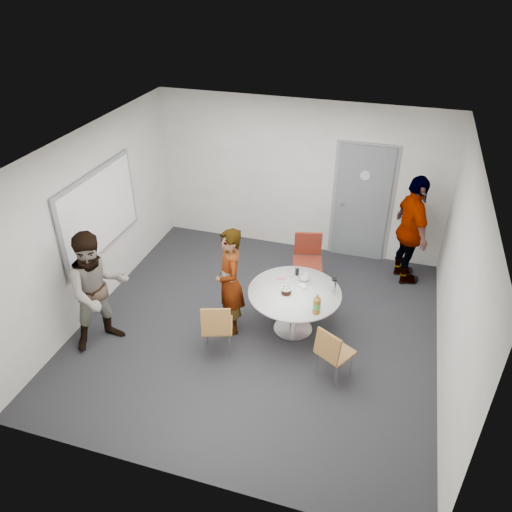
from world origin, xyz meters
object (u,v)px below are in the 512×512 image
(chair_far, at_px, (308,256))
(table, at_px, (296,297))
(whiteboard, at_px, (100,212))
(person_right, at_px, (411,231))
(door, at_px, (362,203))
(chair_near_right, at_px, (332,351))
(person_left, at_px, (98,290))
(chair_near_left, at_px, (217,325))
(person_main, at_px, (230,282))

(chair_far, bearing_deg, table, 80.88)
(whiteboard, distance_m, person_right, 4.77)
(door, bearing_deg, whiteboard, -147.34)
(chair_near_right, height_order, person_left, person_left)
(chair_near_left, height_order, person_main, person_main)
(whiteboard, distance_m, chair_near_right, 3.85)
(whiteboard, bearing_deg, chair_far, 20.30)
(chair_far, bearing_deg, person_right, -168.65)
(chair_near_right, relative_size, person_right, 0.44)
(person_right, bearing_deg, chair_far, 91.55)
(chair_far, xyz_separation_m, person_right, (1.51, 0.68, 0.34))
(whiteboard, bearing_deg, person_main, -7.53)
(door, bearing_deg, chair_far, -118.48)
(chair_near_left, height_order, person_left, person_left)
(person_main, height_order, person_right, person_right)
(whiteboard, xyz_separation_m, chair_near_right, (3.63, -0.86, -0.97))
(table, bearing_deg, chair_near_right, -51.19)
(table, relative_size, chair_near_right, 1.62)
(whiteboard, height_order, chair_near_left, whiteboard)
(door, bearing_deg, person_main, -119.97)
(person_main, xyz_separation_m, person_right, (2.33, 2.03, 0.11))
(chair_near_left, relative_size, chair_near_right, 1.05)
(table, height_order, person_left, person_left)
(table, height_order, person_right, person_right)
(door, xyz_separation_m, chair_far, (-0.66, -1.21, -0.44))
(chair_near_right, height_order, person_right, person_right)
(person_left, bearing_deg, chair_far, -9.08)
(person_left, bearing_deg, door, -3.06)
(chair_near_left, bearing_deg, person_left, 168.22)
(chair_near_left, relative_size, person_main, 0.52)
(door, relative_size, table, 1.64)
(chair_near_right, bearing_deg, whiteboard, -163.43)
(person_left, bearing_deg, chair_near_right, -47.26)
(person_main, bearing_deg, person_right, 99.84)
(table, height_order, chair_near_right, table)
(chair_near_right, bearing_deg, table, 158.75)
(chair_near_right, bearing_deg, person_main, -170.88)
(person_main, bearing_deg, whiteboard, -128.76)
(chair_near_right, bearing_deg, person_right, 103.22)
(chair_near_left, bearing_deg, chair_far, 48.85)
(chair_near_left, height_order, person_right, person_right)
(chair_near_left, distance_m, person_right, 3.50)
(door, distance_m, whiteboard, 4.25)
(door, height_order, table, door)
(door, bearing_deg, person_left, -132.58)
(whiteboard, distance_m, person_main, 2.20)
(chair_near_left, bearing_deg, whiteboard, 139.47)
(table, bearing_deg, door, 76.02)
(chair_far, height_order, person_right, person_right)
(table, xyz_separation_m, person_main, (-0.89, -0.22, 0.22))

